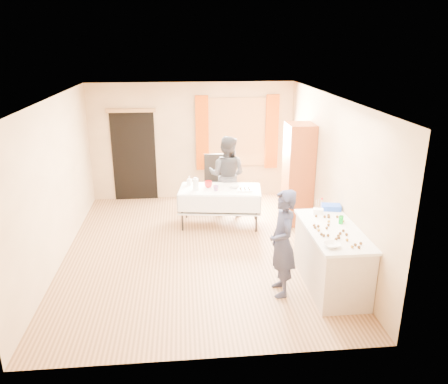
{
  "coord_description": "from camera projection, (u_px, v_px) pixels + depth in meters",
  "views": [
    {
      "loc": [
        -0.21,
        -6.83,
        3.44
      ],
      "look_at": [
        0.45,
        0.0,
        1.05
      ],
      "focal_mm": 35.0,
      "sensor_mm": 36.0,
      "label": 1
    }
  ],
  "objects": [
    {
      "name": "wall_back",
      "position": [
        192.0,
        142.0,
        9.74
      ],
      "size": [
        4.5,
        0.02,
        2.6
      ],
      "primitive_type": "cube",
      "color": "tan",
      "rests_on": "floor"
    },
    {
      "name": "wall_front",
      "position": [
        207.0,
        257.0,
        4.55
      ],
      "size": [
        4.5,
        0.02,
        2.6
      ],
      "primitive_type": "cube",
      "color": "tan",
      "rests_on": "floor"
    },
    {
      "name": "foam_block",
      "position": [
        318.0,
        211.0,
        6.72
      ],
      "size": [
        0.17,
        0.13,
        0.08
      ],
      "primitive_type": "cube",
      "rotation": [
        0.0,
        0.0,
        -0.25
      ],
      "color": "white",
      "rests_on": "counter"
    },
    {
      "name": "floor",
      "position": [
        198.0,
        250.0,
        7.58
      ],
      "size": [
        4.5,
        5.5,
        0.02
      ],
      "primitive_type": "cube",
      "color": "#9E7047",
      "rests_on": "ground"
    },
    {
      "name": "party_table",
      "position": [
        220.0,
        203.0,
        8.48
      ],
      "size": [
        1.66,
        1.01,
        0.75
      ],
      "rotation": [
        0.0,
        0.0,
        -0.14
      ],
      "color": "black",
      "rests_on": "floor"
    },
    {
      "name": "counter",
      "position": [
        331.0,
        257.0,
        6.35
      ],
      "size": [
        0.76,
        1.59,
        0.91
      ],
      "color": "#B9AB9C",
      "rests_on": "floor"
    },
    {
      "name": "curtain_right",
      "position": [
        272.0,
        132.0,
        9.75
      ],
      "size": [
        0.28,
        0.06,
        1.65
      ],
      "primitive_type": "cube",
      "color": "#A83C04",
      "rests_on": "wall_back"
    },
    {
      "name": "cup_red",
      "position": [
        208.0,
        184.0,
        8.43
      ],
      "size": [
        0.24,
        0.24,
        0.12
      ],
      "primitive_type": "imported",
      "rotation": [
        0.0,
        0.0,
        -0.31
      ],
      "color": "red",
      "rests_on": "party_table"
    },
    {
      "name": "cabinet",
      "position": [
        298.0,
        174.0,
        8.43
      ],
      "size": [
        0.5,
        0.6,
        1.98
      ],
      "primitive_type": "cube",
      "color": "#914119",
      "rests_on": "floor"
    },
    {
      "name": "blue_basket",
      "position": [
        331.0,
        207.0,
        6.89
      ],
      "size": [
        0.33,
        0.26,
        0.08
      ],
      "primitive_type": "cube",
      "rotation": [
        0.0,
        0.0,
        -0.2
      ],
      "color": "blue",
      "rests_on": "counter"
    },
    {
      "name": "soda_can",
      "position": [
        341.0,
        220.0,
        6.35
      ],
      "size": [
        0.08,
        0.08,
        0.12
      ],
      "primitive_type": "cylinder",
      "rotation": [
        0.0,
        0.0,
        -0.35
      ],
      "color": "#069419",
      "rests_on": "counter"
    },
    {
      "name": "cup_rainbow",
      "position": [
        216.0,
        188.0,
        8.24
      ],
      "size": [
        0.14,
        0.14,
        0.1
      ],
      "primitive_type": "imported",
      "rotation": [
        0.0,
        0.0,
        -0.17
      ],
      "color": "red",
      "rests_on": "party_table"
    },
    {
      "name": "wall_right",
      "position": [
        331.0,
        175.0,
        7.35
      ],
      "size": [
        0.02,
        5.5,
        2.6
      ],
      "primitive_type": "cube",
      "color": "tan",
      "rests_on": "floor"
    },
    {
      "name": "doorway",
      "position": [
        134.0,
        156.0,
        9.69
      ],
      "size": [
        0.95,
        0.04,
        2.0
      ],
      "primitive_type": "cube",
      "color": "black",
      "rests_on": "floor"
    },
    {
      "name": "ceiling",
      "position": [
        195.0,
        97.0,
        6.72
      ],
      "size": [
        4.5,
        5.5,
        0.02
      ],
      "primitive_type": "cube",
      "color": "white",
      "rests_on": "floor"
    },
    {
      "name": "bottle",
      "position": [
        189.0,
        180.0,
        8.56
      ],
      "size": [
        0.14,
        0.14,
        0.18
      ],
      "primitive_type": "imported",
      "rotation": [
        0.0,
        0.0,
        -0.43
      ],
      "color": "white",
      "rests_on": "party_table"
    },
    {
      "name": "woman",
      "position": [
        227.0,
        175.0,
        8.96
      ],
      "size": [
        1.24,
        1.19,
        1.64
      ],
      "primitive_type": "imported",
      "rotation": [
        0.0,
        0.0,
        2.74
      ],
      "color": "black",
      "rests_on": "floor"
    },
    {
      "name": "pitcher",
      "position": [
        196.0,
        184.0,
        8.26
      ],
      "size": [
        0.12,
        0.12,
        0.22
      ],
      "primitive_type": "cylinder",
      "rotation": [
        0.0,
        0.0,
        -0.12
      ],
      "color": "silver",
      "rests_on": "party_table"
    },
    {
      "name": "chair",
      "position": [
        215.0,
        191.0,
        9.52
      ],
      "size": [
        0.46,
        0.46,
        1.12
      ],
      "rotation": [
        0.0,
        0.0,
        -0.01
      ],
      "color": "black",
      "rests_on": "floor"
    },
    {
      "name": "mixing_bowl",
      "position": [
        332.0,
        245.0,
        5.64
      ],
      "size": [
        0.27,
        0.27,
        0.05
      ],
      "primitive_type": "imported",
      "rotation": [
        0.0,
        0.0,
        0.15
      ],
      "color": "white",
      "rests_on": "counter"
    },
    {
      "name": "wall_left",
      "position": [
        55.0,
        183.0,
        6.94
      ],
      "size": [
        0.02,
        5.5,
        2.6
      ],
      "primitive_type": "cube",
      "color": "tan",
      "rests_on": "floor"
    },
    {
      "name": "cake_balls",
      "position": [
        334.0,
        230.0,
        6.1
      ],
      "size": [
        0.52,
        1.13,
        0.04
      ],
      "color": "#3F2314",
      "rests_on": "counter"
    },
    {
      "name": "curtain_left",
      "position": [
        202.0,
        133.0,
        9.61
      ],
      "size": [
        0.28,
        0.06,
        1.65
      ],
      "primitive_type": "cube",
      "color": "#A83C04",
      "rests_on": "wall_back"
    },
    {
      "name": "door_lintel",
      "position": [
        131.0,
        110.0,
        9.33
      ],
      "size": [
        1.05,
        0.06,
        0.08
      ],
      "primitive_type": "cube",
      "color": "olive",
      "rests_on": "wall_back"
    },
    {
      "name": "window_frame",
      "position": [
        237.0,
        132.0,
        9.73
      ],
      "size": [
        1.32,
        0.06,
        1.52
      ],
      "primitive_type": "cube",
      "color": "olive",
      "rests_on": "wall_back"
    },
    {
      "name": "pastry_tray",
      "position": [
        245.0,
        190.0,
        8.26
      ],
      "size": [
        0.29,
        0.22,
        0.02
      ],
      "primitive_type": "cube",
      "rotation": [
        0.0,
        0.0,
        -0.07
      ],
      "color": "white",
      "rests_on": "party_table"
    },
    {
      "name": "small_bowl",
      "position": [
        235.0,
        186.0,
        8.42
      ],
      "size": [
        0.33,
        0.33,
        0.06
      ],
      "primitive_type": "imported",
      "rotation": [
        0.0,
        0.0,
        -0.47
      ],
      "color": "white",
      "rests_on": "party_table"
    },
    {
      "name": "window_pane",
      "position": [
        237.0,
        132.0,
        9.71
      ],
      "size": [
        1.2,
        0.02,
        1.4
      ],
      "primitive_type": "cube",
      "color": "white",
      "rests_on": "wall_back"
    },
    {
      "name": "girl",
      "position": [
        282.0,
        243.0,
        6.05
      ],
      "size": [
        0.59,
        0.41,
        1.55
      ],
      "primitive_type": "imported",
      "rotation": [
        0.0,
        0.0,
        -1.54
      ],
      "color": "#1E223D",
      "rests_on": "floor"
    }
  ]
}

